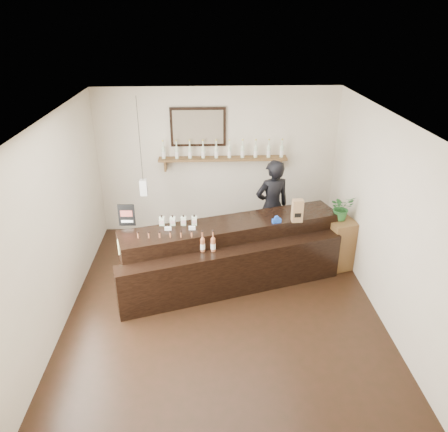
% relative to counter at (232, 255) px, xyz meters
% --- Properties ---
extents(ground, '(5.00, 5.00, 0.00)m').
position_rel_counter_xyz_m(ground, '(-0.17, -0.57, -0.47)').
color(ground, black).
rests_on(ground, ground).
extents(room_shell, '(5.00, 5.00, 5.00)m').
position_rel_counter_xyz_m(room_shell, '(-0.17, -0.57, 1.24)').
color(room_shell, beige).
rests_on(room_shell, ground).
extents(back_wall_decor, '(2.66, 0.96, 1.69)m').
position_rel_counter_xyz_m(back_wall_decor, '(-0.33, 1.81, 1.29)').
color(back_wall_decor, brown).
rests_on(back_wall_decor, ground).
extents(counter, '(3.58, 1.95, 1.16)m').
position_rel_counter_xyz_m(counter, '(0.00, 0.00, 0.00)').
color(counter, black).
rests_on(counter, ground).
extents(promo_sign, '(0.25, 0.03, 0.36)m').
position_rel_counter_xyz_m(promo_sign, '(-1.62, 0.09, 0.70)').
color(promo_sign, black).
rests_on(promo_sign, counter).
extents(paper_bag, '(0.17, 0.13, 0.36)m').
position_rel_counter_xyz_m(paper_bag, '(1.03, 0.13, 0.71)').
color(paper_bag, olive).
rests_on(paper_bag, counter).
extents(tape_dispenser, '(0.15, 0.08, 0.12)m').
position_rel_counter_xyz_m(tape_dispenser, '(0.70, 0.09, 0.57)').
color(tape_dispenser, blue).
rests_on(tape_dispenser, counter).
extents(side_cabinet, '(0.58, 0.69, 0.86)m').
position_rel_counter_xyz_m(side_cabinet, '(1.83, 0.43, -0.03)').
color(side_cabinet, brown).
rests_on(side_cabinet, ground).
extents(potted_plant, '(0.46, 0.43, 0.42)m').
position_rel_counter_xyz_m(potted_plant, '(1.83, 0.43, 0.61)').
color(potted_plant, '#28652C').
rests_on(potted_plant, side_cabinet).
extents(shopkeeper, '(0.82, 0.65, 1.95)m').
position_rel_counter_xyz_m(shopkeeper, '(0.76, 0.98, 0.51)').
color(shopkeeper, black).
rests_on(shopkeeper, ground).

